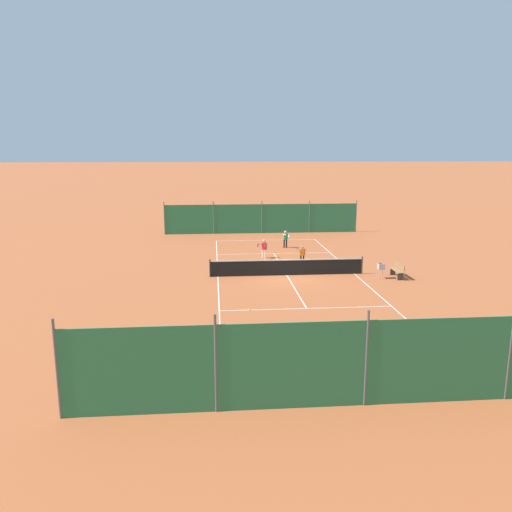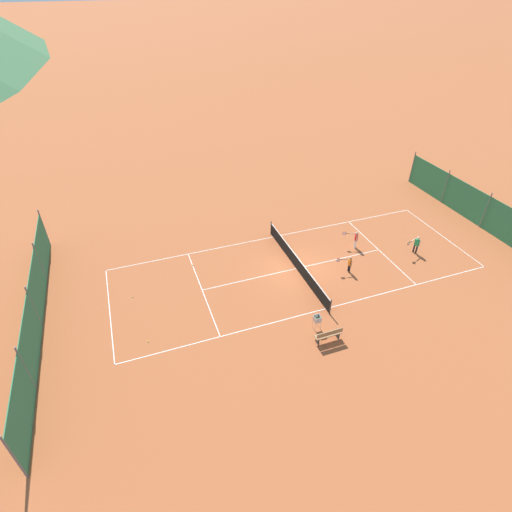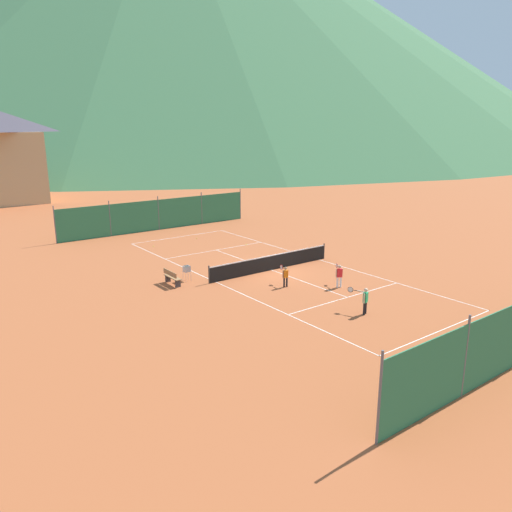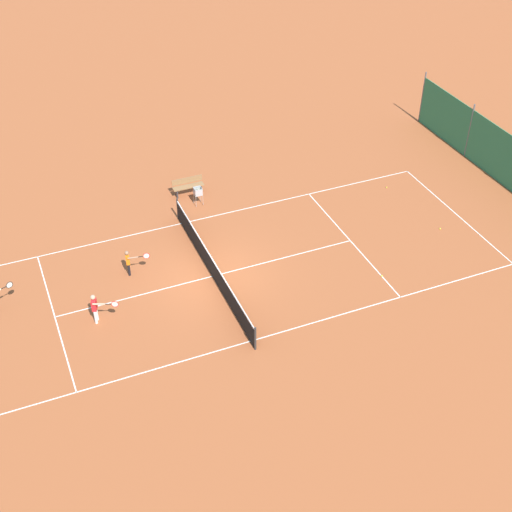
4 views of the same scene
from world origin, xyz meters
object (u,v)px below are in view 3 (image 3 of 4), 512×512
(tennis_ball_mid_court, at_px, (246,244))
(ball_hopper, at_px, (187,270))
(courtside_bench, at_px, (172,277))
(player_near_baseline, at_px, (339,274))
(player_far_baseline, at_px, (285,275))
(player_near_service, at_px, (365,299))
(tennis_net, at_px, (271,262))
(tennis_ball_by_net_left, at_px, (154,246))
(tennis_ball_near_corner, at_px, (197,238))

(tennis_ball_mid_court, xyz_separation_m, ball_hopper, (-8.00, -5.16, 0.62))
(ball_hopper, height_order, courtside_bench, ball_hopper)
(player_near_baseline, height_order, tennis_ball_mid_court, player_near_baseline)
(player_far_baseline, relative_size, tennis_ball_mid_court, 17.61)
(player_near_baseline, distance_m, player_near_service, 4.12)
(tennis_ball_mid_court, bearing_deg, tennis_net, -112.82)
(tennis_net, height_order, courtside_bench, tennis_net)
(player_far_baseline, bearing_deg, tennis_ball_by_net_left, 97.32)
(tennis_ball_by_net_left, bearing_deg, ball_hopper, -103.71)
(player_near_service, relative_size, tennis_ball_mid_court, 19.87)
(player_far_baseline, relative_size, tennis_ball_by_net_left, 17.61)
(player_near_baseline, height_order, courtside_bench, player_near_baseline)
(tennis_ball_by_net_left, distance_m, courtside_bench, 9.60)
(ball_hopper, bearing_deg, tennis_ball_near_corner, 56.68)
(player_near_baseline, height_order, player_far_baseline, player_near_baseline)
(tennis_ball_mid_court, bearing_deg, player_near_baseline, -99.07)
(player_near_baseline, relative_size, courtside_bench, 0.86)
(tennis_net, bearing_deg, player_far_baseline, -115.46)
(tennis_net, xyz_separation_m, player_near_service, (-1.14, -8.51, 0.26))
(player_far_baseline, distance_m, tennis_ball_near_corner, 13.75)
(player_near_service, bearing_deg, tennis_ball_by_net_left, 96.12)
(tennis_ball_mid_court, height_order, ball_hopper, ball_hopper)
(player_near_service, height_order, tennis_ball_by_net_left, player_near_service)
(tennis_ball_mid_court, bearing_deg, ball_hopper, -147.18)
(ball_hopper, bearing_deg, player_far_baseline, -47.94)
(tennis_net, relative_size, tennis_ball_by_net_left, 139.09)
(tennis_ball_by_net_left, bearing_deg, player_near_baseline, -75.03)
(tennis_net, distance_m, tennis_ball_by_net_left, 10.60)
(player_near_baseline, height_order, tennis_ball_near_corner, player_near_baseline)
(player_far_baseline, xyz_separation_m, courtside_bench, (-4.90, 4.12, -0.23))
(player_near_baseline, bearing_deg, player_far_baseline, 141.11)
(player_near_baseline, bearing_deg, tennis_net, 100.17)
(player_near_baseline, xyz_separation_m, courtside_bench, (-7.23, 6.00, -0.30))
(tennis_ball_near_corner, bearing_deg, tennis_net, -94.31)
(tennis_ball_near_corner, bearing_deg, player_near_service, -95.81)
(player_far_baseline, relative_size, tennis_ball_near_corner, 17.61)
(player_near_baseline, bearing_deg, tennis_ball_by_net_left, 104.97)
(player_far_baseline, bearing_deg, courtside_bench, 139.92)
(tennis_ball_near_corner, height_order, ball_hopper, ball_hopper)
(player_far_baseline, xyz_separation_m, player_near_service, (0.31, -5.47, 0.08))
(player_far_baseline, xyz_separation_m, tennis_ball_near_corner, (2.24, 13.55, -0.65))
(player_far_baseline, bearing_deg, player_near_baseline, -38.89)
(tennis_net, bearing_deg, tennis_ball_mid_court, 67.18)
(tennis_net, xyz_separation_m, courtside_bench, (-6.34, 1.08, -0.05))
(tennis_ball_near_corner, relative_size, courtside_bench, 0.04)
(tennis_ball_by_net_left, bearing_deg, player_far_baseline, -82.68)
(tennis_net, distance_m, player_near_service, 8.59)
(player_near_service, bearing_deg, tennis_ball_near_corner, 84.19)
(player_far_baseline, distance_m, courtside_bench, 6.40)
(player_near_service, bearing_deg, player_far_baseline, 93.19)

